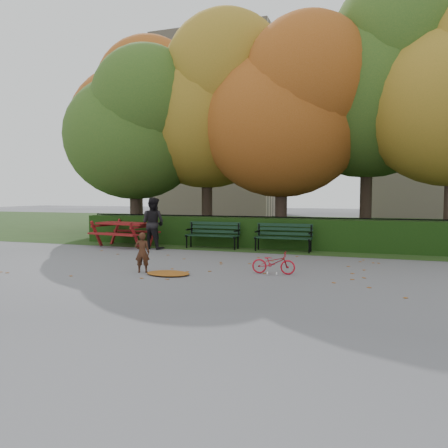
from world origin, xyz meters
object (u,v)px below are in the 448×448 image
(picnic_table, at_px, (125,228))
(bench_left, at_px, (213,233))
(tree_b, at_px, (213,105))
(tree_f, at_px, (141,115))
(tree_c, at_px, (290,111))
(child, at_px, (142,252))
(tree_a, at_px, (138,126))
(bench_right, at_px, (284,235))
(adult, at_px, (153,223))
(tree_d, at_px, (379,80))
(bicycle, at_px, (273,263))

(picnic_table, bearing_deg, bench_left, 17.46)
(tree_b, distance_m, bench_left, 5.87)
(tree_f, bearing_deg, bench_left, -43.51)
(tree_c, xyz_separation_m, child, (-2.10, -7.06, -4.35))
(picnic_table, bearing_deg, tree_a, 116.54)
(bench_right, height_order, child, child)
(tree_f, xyz_separation_m, adult, (4.00, -6.34, -4.83))
(tree_a, distance_m, tree_d, 9.33)
(tree_a, relative_size, tree_b, 0.85)
(tree_c, height_order, child, tree_c)
(tree_c, xyz_separation_m, bench_right, (0.27, -2.26, -4.30))
(tree_a, relative_size, adult, 4.37)
(tree_f, distance_m, child, 12.98)
(tree_c, xyz_separation_m, tree_d, (3.04, 1.27, 1.16))
(tree_f, bearing_deg, tree_c, -22.35)
(tree_f, xyz_separation_m, bicycle, (8.79, -9.52, -5.43))
(tree_b, height_order, child, tree_b)
(tree_b, relative_size, bench_left, 4.88)
(tree_c, distance_m, tree_f, 8.66)
(picnic_table, bearing_deg, tree_b, 69.34)
(bench_right, height_order, picnic_table, picnic_table)
(picnic_table, xyz_separation_m, child, (3.13, -4.30, -0.18))
(tree_a, relative_size, bench_left, 4.16)
(tree_c, xyz_separation_m, tree_f, (-7.97, 3.28, 0.87))
(bench_left, height_order, child, child)
(child, xyz_separation_m, adult, (-1.86, 4.00, 0.39))
(tree_b, xyz_separation_m, bicycle, (4.10, -7.03, -5.14))
(tree_a, distance_m, tree_f, 4.31)
(picnic_table, bearing_deg, tree_f, 122.61)
(bench_left, relative_size, child, 1.91)
(bench_right, bearing_deg, tree_f, 146.08)
(tree_b, xyz_separation_m, tree_d, (6.32, 0.48, 0.58))
(tree_f, distance_m, adult, 8.92)
(tree_d, height_order, bicycle, tree_d)
(child, bearing_deg, bench_left, -108.74)
(tree_b, xyz_separation_m, tree_f, (-4.69, 2.49, 0.29))
(tree_b, relative_size, tree_c, 1.10)
(tree_b, distance_m, bench_right, 6.76)
(tree_a, relative_size, bicycle, 7.55)
(bench_right, height_order, bicycle, bench_right)
(bench_right, distance_m, adult, 4.32)
(bench_left, bearing_deg, bench_right, 0.00)
(tree_f, bearing_deg, bench_right, -33.92)
(tree_a, height_order, bench_right, tree_a)
(tree_f, distance_m, picnic_table, 8.33)
(tree_b, bearing_deg, tree_c, -13.45)
(tree_a, xyz_separation_m, adult, (2.06, -2.68, -3.66))
(tree_b, xyz_separation_m, child, (1.17, -7.85, -4.93))
(tree_a, distance_m, bench_right, 7.69)
(tree_f, xyz_separation_m, child, (5.86, -10.34, -5.22))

